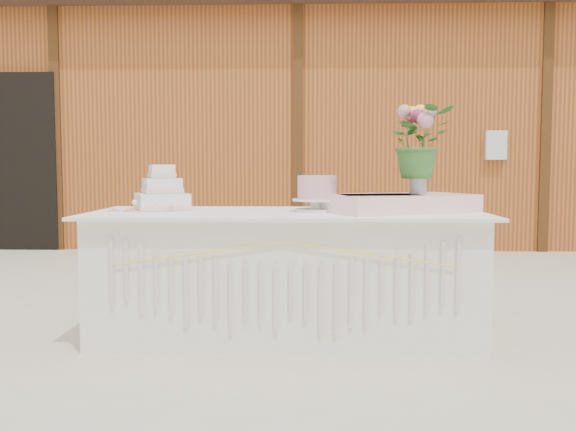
% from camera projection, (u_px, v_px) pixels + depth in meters
% --- Properties ---
extents(ground, '(80.00, 80.00, 0.00)m').
position_uv_depth(ground, '(286.00, 335.00, 3.99)').
color(ground, beige).
rests_on(ground, ground).
extents(barn, '(12.60, 4.60, 3.30)m').
position_uv_depth(barn, '(299.00, 125.00, 9.83)').
color(barn, '#AE5724').
rests_on(barn, ground).
extents(cake_table, '(2.40, 1.00, 0.77)m').
position_uv_depth(cake_table, '(286.00, 274.00, 3.95)').
color(cake_table, white).
rests_on(cake_table, ground).
extents(wedding_cake, '(0.42, 0.42, 0.29)m').
position_uv_depth(wedding_cake, '(162.00, 195.00, 4.07)').
color(wedding_cake, white).
rests_on(wedding_cake, cake_table).
extents(pink_cake_stand, '(0.31, 0.31, 0.22)m').
position_uv_depth(pink_cake_stand, '(317.00, 191.00, 3.94)').
color(pink_cake_stand, white).
rests_on(pink_cake_stand, cake_table).
extents(satin_runner, '(0.99, 0.81, 0.11)m').
position_uv_depth(satin_runner, '(400.00, 203.00, 3.89)').
color(satin_runner, '#FFCDCD').
rests_on(satin_runner, cake_table).
extents(flower_vase, '(0.11, 0.11, 0.15)m').
position_uv_depth(flower_vase, '(418.00, 182.00, 3.89)').
color(flower_vase, '#BABABF').
rests_on(flower_vase, satin_runner).
extents(bouquet, '(0.48, 0.44, 0.44)m').
position_uv_depth(bouquet, '(419.00, 134.00, 3.87)').
color(bouquet, '#366D2B').
rests_on(bouquet, flower_vase).
extents(loose_flowers, '(0.22, 0.39, 0.02)m').
position_uv_depth(loose_flowers, '(125.00, 210.00, 3.97)').
color(loose_flowers, pink).
rests_on(loose_flowers, cake_table).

